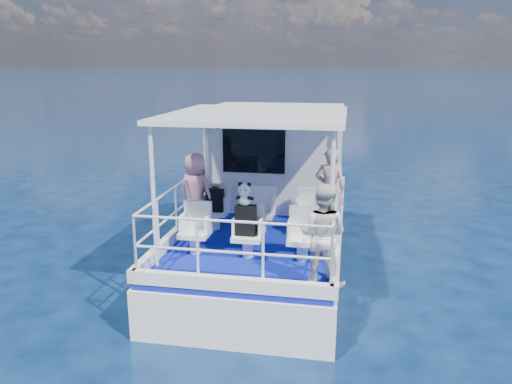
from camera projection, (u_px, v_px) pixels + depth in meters
ground at (259, 280)px, 9.51m from camera, size 2000.00×2000.00×0.00m
hull at (268, 260)px, 10.46m from camera, size 3.00×7.00×1.60m
deck at (268, 221)px, 10.25m from camera, size 2.90×6.90×0.10m
cabin at (277, 155)px, 11.21m from camera, size 2.85×2.00×2.20m
canopy at (258, 115)px, 8.54m from camera, size 3.00×3.20×0.08m
canopy_posts at (257, 180)px, 8.78m from camera, size 2.77×2.97×2.20m
railings at (254, 218)px, 8.62m from camera, size 2.84×3.59×1.00m
seat_port_fwd at (215, 219)px, 9.59m from camera, size 0.48×0.46×0.38m
seat_center_fwd at (261, 222)px, 9.43m from camera, size 0.48×0.46×0.38m
seat_stbd_fwd at (309, 225)px, 9.27m from camera, size 0.48×0.46×0.38m
seat_port_aft at (195, 242)px, 8.35m from camera, size 0.48×0.46×0.38m
seat_center_aft at (248, 246)px, 8.19m from camera, size 0.48×0.46×0.38m
seat_stbd_aft at (302, 249)px, 8.03m from camera, size 0.48×0.46×0.38m
passenger_port_fwd at (196, 192)px, 9.43m from camera, size 0.65×0.55×1.48m
passenger_stbd_fwd at (330, 189)px, 9.47m from camera, size 0.59×0.40×1.57m
passenger_stbd_aft at (323, 234)px, 7.05m from camera, size 0.84×0.72×1.49m
backpack_port at (215, 200)px, 9.42m from camera, size 0.32×0.18×0.42m
backpack_center at (246, 220)px, 8.08m from camera, size 0.33×0.19×0.50m
compact_camera at (215, 188)px, 9.35m from camera, size 0.11×0.07×0.07m
panda at (245, 194)px, 7.98m from camera, size 0.25×0.20×0.38m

